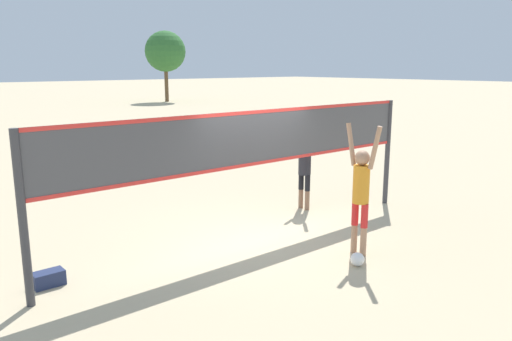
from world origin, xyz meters
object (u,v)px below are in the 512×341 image
object	(u,v)px
player_blocker	(305,165)
tree_left_cluster	(165,52)
volleyball	(357,259)
player_spiker	(361,187)
volleyball_net	(256,148)
gear_bag	(49,279)

from	to	relation	value
player_blocker	tree_left_cluster	distance (m)	35.85
volleyball	player_spiker	bearing A→B (deg)	36.88
volleyball_net	volleyball	world-z (taller)	volleyball_net
volleyball_net	tree_left_cluster	bearing A→B (deg)	62.19
volleyball	tree_left_cluster	xyz separation A→B (m)	(17.00, 35.14, 4.30)
player_spiker	player_blocker	xyz separation A→B (m)	(1.28, 2.57, -0.17)
player_blocker	volleyball_net	bearing A→B (deg)	-67.74
volleyball	gear_bag	xyz separation A→B (m)	(-4.09, 2.48, -0.00)
volleyball_net	gear_bag	size ratio (longest dim) A/B	18.52
player_spiker	player_blocker	world-z (taller)	player_spiker
volleyball_net	tree_left_cluster	xyz separation A→B (m)	(17.48, 33.14, 2.67)
player_blocker	volleyball	size ratio (longest dim) A/B	8.66
player_blocker	gear_bag	bearing A→B (deg)	-85.89
volleyball	tree_left_cluster	world-z (taller)	tree_left_cluster
player_spiker	player_blocker	bearing A→B (deg)	-26.51
player_spiker	player_blocker	size ratio (longest dim) A/B	1.15
player_blocker	tree_left_cluster	bearing A→B (deg)	154.63
gear_bag	player_spiker	bearing A→B (deg)	-25.44
volleyball_net	volleyball	bearing A→B (deg)	-76.74
player_spiker	gear_bag	size ratio (longest dim) A/B	5.14
volleyball	gear_bag	bearing A→B (deg)	148.79
gear_bag	volleyball	bearing A→B (deg)	-31.21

